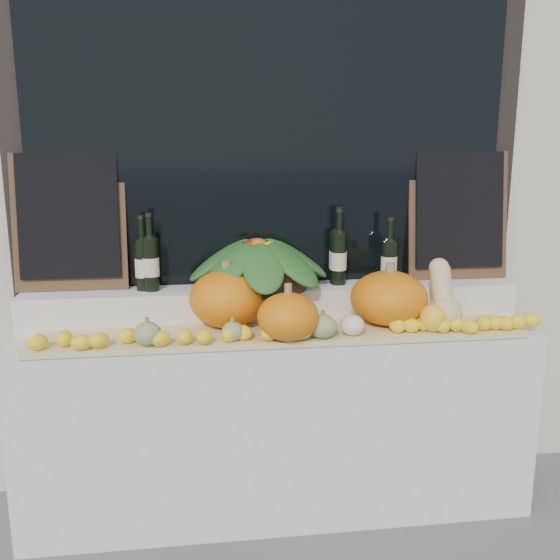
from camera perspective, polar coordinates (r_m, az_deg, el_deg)
The scene contains 18 objects.
storefront_facade at distance 3.46m, azimuth -1.88°, elevation 21.59°, with size 7.00×0.94×4.50m.
display_sill at distance 2.99m, azimuth -0.20°, elevation -12.48°, with size 2.30×0.55×0.88m, color silver.
rear_tier at distance 2.95m, azimuth -0.58°, elevation -2.07°, with size 2.30×0.25×0.16m, color silver.
straw_bedding at distance 2.71m, azimuth 0.14°, elevation -4.93°, with size 2.10×0.32×0.03m, color tan.
pumpkin_left at distance 2.75m, azimuth -4.87°, elevation -1.69°, with size 0.33×0.33×0.25m, color orange.
pumpkin_right at distance 2.82m, azimuth 9.93°, elevation -1.63°, with size 0.34×0.34×0.24m, color orange.
pumpkin_center at distance 2.56m, azimuth 0.75°, elevation -3.38°, with size 0.26×0.26×0.20m, color orange.
butternut_squash at distance 2.83m, azimuth 14.68°, elevation -1.77°, with size 0.16×0.21×0.29m.
decorative_gourds at distance 2.60m, azimuth 2.42°, elevation -4.20°, with size 1.32×0.14×0.16m.
lemon_heap at distance 2.59m, azimuth 0.47°, elevation -4.73°, with size 2.20×0.16×0.06m, color yellow, non-canonical shape.
produce_bowl at distance 2.89m, azimuth -1.96°, elevation 1.55°, with size 0.69×0.69×0.24m.
wine_bottle_far_left at distance 2.88m, azimuth -11.74°, elevation 1.49°, with size 0.08×0.08×0.35m.
wine_bottle_near_left at distance 2.90m, azimuth -12.39°, elevation 1.42°, with size 0.08×0.08×0.34m.
wine_bottle_tall at distance 2.98m, azimuth 5.32°, elevation 2.14°, with size 0.08×0.08×0.36m.
wine_bottle_near_right at distance 2.96m, azimuth 5.37°, elevation 2.04°, with size 0.08×0.08×0.36m.
wine_bottle_far_right at distance 3.00m, azimuth 9.93°, elevation 1.64°, with size 0.08×0.08×0.32m.
chalkboard_left at distance 2.97m, azimuth -18.73°, elevation 5.26°, with size 0.50×0.11×0.62m.
chalkboard_right at distance 3.18m, azimuth 16.03°, elevation 5.90°, with size 0.50×0.11×0.62m.
Camera 1 is at (-0.35, -1.16, 1.72)m, focal length 40.00 mm.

